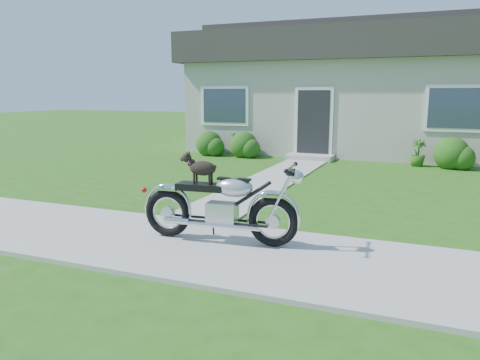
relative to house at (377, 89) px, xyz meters
name	(u,v)px	position (x,y,z in m)	size (l,w,h in m)	color
ground	(260,256)	(0.00, -11.99, -2.16)	(80.00, 80.00, 0.00)	#235114
sidewalk	(260,255)	(0.00, -11.99, -2.14)	(24.00, 2.20, 0.04)	#9E9B93
walkway	(272,179)	(-1.50, -6.99, -2.14)	(1.20, 8.00, 0.03)	#9E9B93
house	(377,89)	(0.00, 0.00, 0.00)	(12.60, 7.03, 4.50)	#B0A99F
shrub_row	(366,150)	(0.17, -3.49, -1.77)	(10.51, 0.95, 0.95)	#224E14
potted_plant_left	(241,145)	(-3.74, -3.44, -1.79)	(0.67, 0.58, 0.74)	#1B5416
potted_plant_right	(418,153)	(1.57, -3.44, -1.78)	(0.42, 0.42, 0.75)	#2A5D19
motorcycle_with_dog	(221,204)	(-0.64, -11.75, -1.60)	(2.22, 0.60, 1.18)	black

